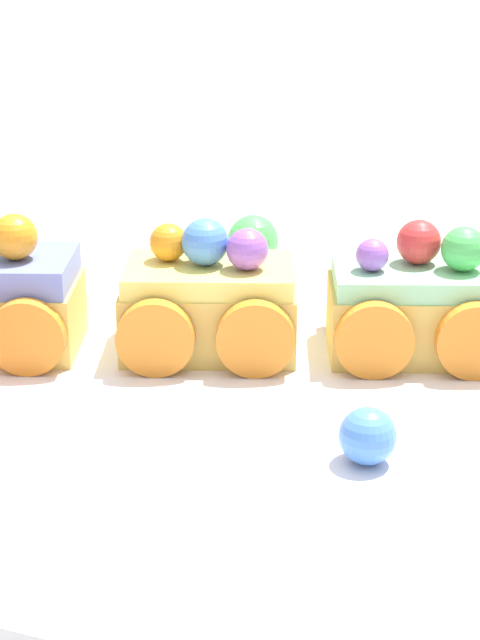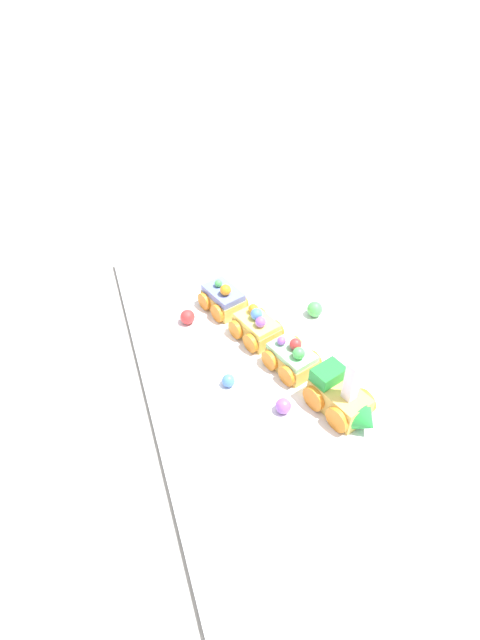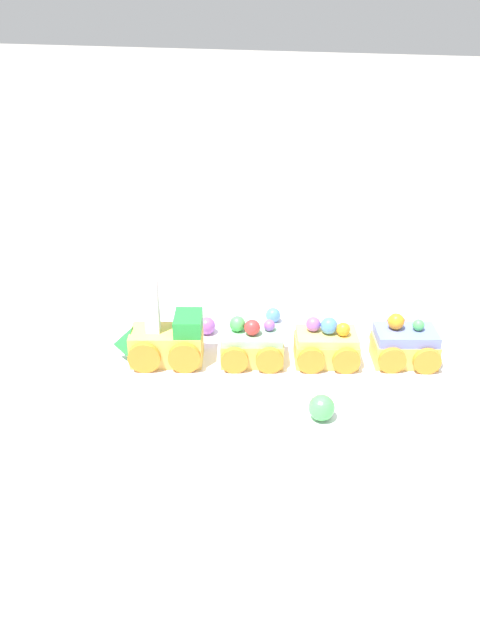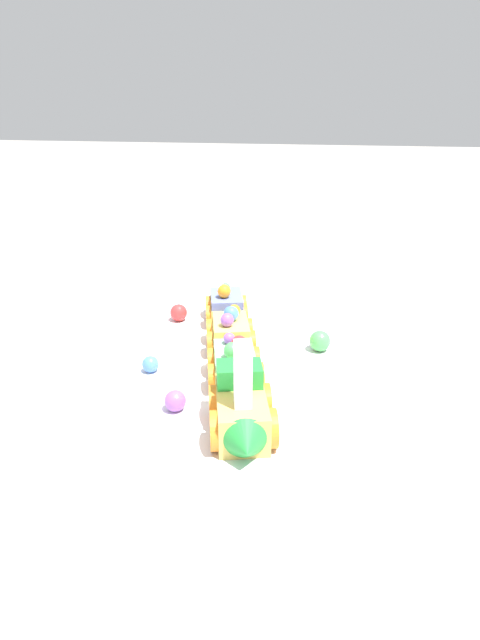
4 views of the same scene
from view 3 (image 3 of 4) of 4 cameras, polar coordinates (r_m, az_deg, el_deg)
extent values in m
plane|color=gray|center=(0.82, 2.95, -3.63)|extent=(10.00, 10.00, 0.00)
cube|color=white|center=(0.82, 2.96, -3.27)|extent=(0.76, 0.42, 0.01)
cube|color=#E0BC56|center=(0.79, -6.69, -2.33)|extent=(0.10, 0.08, 0.04)
cube|color=green|center=(0.77, -4.76, -0.29)|extent=(0.05, 0.06, 0.02)
cone|color=green|center=(0.80, -10.64, -2.18)|extent=(0.04, 0.05, 0.05)
cube|color=white|center=(0.78, -7.95, -0.44)|extent=(0.02, 0.02, 0.02)
cube|color=white|center=(0.77, -8.03, 0.68)|extent=(0.02, 0.02, 0.02)
cube|color=white|center=(0.76, -8.12, 1.82)|extent=(0.02, 0.02, 0.02)
cube|color=white|center=(0.76, -8.20, 2.98)|extent=(0.02, 0.02, 0.02)
cylinder|color=orange|center=(0.82, -8.17, -1.37)|extent=(0.04, 0.02, 0.04)
cylinder|color=orange|center=(0.77, -8.75, -3.44)|extent=(0.04, 0.02, 0.04)
cylinder|color=orange|center=(0.81, -4.74, -1.39)|extent=(0.04, 0.02, 0.04)
cylinder|color=orange|center=(0.76, -5.10, -3.49)|extent=(0.04, 0.02, 0.04)
cube|color=#E0BC56|center=(0.79, 1.09, -2.72)|extent=(0.09, 0.07, 0.03)
cube|color=#93DBA3|center=(0.78, 1.10, -1.44)|extent=(0.09, 0.07, 0.01)
sphere|color=#9956C6|center=(0.78, 2.45, -0.45)|extent=(0.02, 0.02, 0.01)
sphere|color=red|center=(0.77, 1.12, -0.69)|extent=(0.03, 0.03, 0.02)
sphere|color=#4CBC56|center=(0.77, -0.24, -0.35)|extent=(0.03, 0.03, 0.02)
cylinder|color=orange|center=(0.81, -0.44, -1.60)|extent=(0.03, 0.02, 0.03)
cylinder|color=orange|center=(0.76, -0.51, -3.71)|extent=(0.03, 0.02, 0.03)
cylinder|color=orange|center=(0.81, 2.59, -1.62)|extent=(0.03, 0.02, 0.03)
cylinder|color=orange|center=(0.76, 2.72, -3.73)|extent=(0.03, 0.02, 0.03)
cube|color=#E0BC56|center=(0.79, 7.87, -2.73)|extent=(0.09, 0.07, 0.03)
cube|color=#EFE066|center=(0.78, 7.96, -1.45)|extent=(0.09, 0.07, 0.01)
sphere|color=orange|center=(0.77, 9.41, -0.85)|extent=(0.02, 0.02, 0.02)
sphere|color=#4C84E0|center=(0.77, 8.08, -0.65)|extent=(0.03, 0.03, 0.02)
sphere|color=#9956C6|center=(0.78, 6.67, -0.45)|extent=(0.02, 0.02, 0.02)
cylinder|color=orange|center=(0.82, 6.15, -1.62)|extent=(0.03, 0.02, 0.03)
cylinder|color=orange|center=(0.77, 6.52, -3.73)|extent=(0.03, 0.02, 0.03)
cylinder|color=orange|center=(0.82, 9.13, -1.63)|extent=(0.03, 0.02, 0.03)
cylinder|color=orange|center=(0.77, 9.70, -3.71)|extent=(0.03, 0.02, 0.03)
cube|color=#E0BC56|center=(0.81, 14.77, -2.70)|extent=(0.09, 0.07, 0.03)
cube|color=#6B7AC6|center=(0.80, 14.95, -1.33)|extent=(0.09, 0.07, 0.01)
sphere|color=#4CBC56|center=(0.80, 16.00, -0.44)|extent=(0.02, 0.02, 0.01)
sphere|color=orange|center=(0.79, 14.08, -0.13)|extent=(0.03, 0.03, 0.02)
cylinder|color=orange|center=(0.83, 12.91, -1.62)|extent=(0.03, 0.02, 0.03)
cylinder|color=orange|center=(0.78, 13.71, -3.68)|extent=(0.03, 0.02, 0.03)
cylinder|color=orange|center=(0.84, 15.77, -1.62)|extent=(0.03, 0.02, 0.03)
cylinder|color=orange|center=(0.79, 16.73, -3.64)|extent=(0.03, 0.02, 0.03)
sphere|color=red|center=(0.88, 14.07, -0.33)|extent=(0.03, 0.03, 0.03)
sphere|color=#4CBC56|center=(0.69, 7.47, -7.95)|extent=(0.03, 0.03, 0.03)
sphere|color=#4C84E0|center=(0.88, 3.03, 0.44)|extent=(0.02, 0.02, 0.02)
sphere|color=#9956C6|center=(0.85, -3.07, -0.53)|extent=(0.02, 0.02, 0.02)
camera|label=1|loc=(1.16, 4.56, 16.32)|focal=60.00mm
camera|label=2|loc=(1.18, -23.66, 34.96)|focal=28.00mm
camera|label=4|loc=(0.90, -37.30, 15.49)|focal=28.00mm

